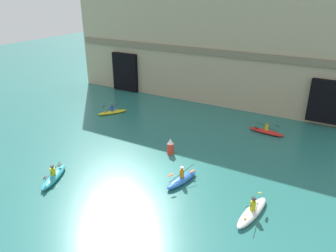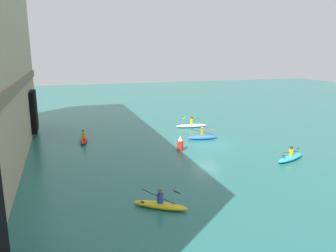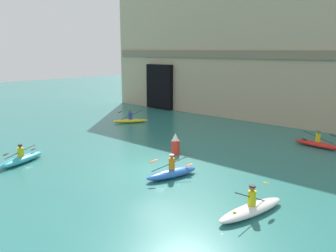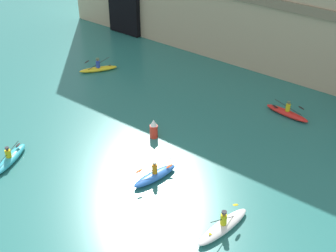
{
  "view_description": "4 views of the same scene",
  "coord_description": "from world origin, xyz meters",
  "px_view_note": "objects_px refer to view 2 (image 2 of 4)",
  "views": [
    {
      "loc": [
        10.04,
        -17.09,
        12.21
      ],
      "look_at": [
        -2.46,
        4.75,
        1.44
      ],
      "focal_mm": 35.0,
      "sensor_mm": 36.0,
      "label": 1
    },
    {
      "loc": [
        -26.31,
        12.31,
        8.25
      ],
      "look_at": [
        -0.84,
        3.92,
        2.14
      ],
      "focal_mm": 35.0,
      "sensor_mm": 36.0,
      "label": 2
    },
    {
      "loc": [
        13.51,
        -13.29,
        6.24
      ],
      "look_at": [
        -2.85,
        4.03,
        1.36
      ],
      "focal_mm": 40.0,
      "sensor_mm": 36.0,
      "label": 3
    },
    {
      "loc": [
        14.57,
        -16.12,
        16.79
      ],
      "look_at": [
        0.11,
        2.72,
        1.47
      ],
      "focal_mm": 50.0,
      "sensor_mm": 36.0,
      "label": 4
    }
  ],
  "objects_px": {
    "kayak_yellow": "(160,204)",
    "marker_buoy": "(180,144)",
    "kayak_blue": "(202,137)",
    "kayak_cyan": "(291,157)",
    "kayak_white": "(192,125)",
    "kayak_red": "(84,139)"
  },
  "relations": [
    {
      "from": "kayak_white",
      "to": "kayak_red",
      "type": "bearing_deg",
      "value": 18.77
    },
    {
      "from": "kayak_white",
      "to": "marker_buoy",
      "type": "bearing_deg",
      "value": 69.67
    },
    {
      "from": "kayak_blue",
      "to": "marker_buoy",
      "type": "xyz_separation_m",
      "value": [
        -2.7,
        3.24,
        0.35
      ]
    },
    {
      "from": "kayak_yellow",
      "to": "marker_buoy",
      "type": "xyz_separation_m",
      "value": [
        9.57,
        -4.69,
        0.38
      ]
    },
    {
      "from": "kayak_white",
      "to": "kayak_cyan",
      "type": "bearing_deg",
      "value": 111.34
    },
    {
      "from": "kayak_yellow",
      "to": "kayak_blue",
      "type": "relative_size",
      "value": 0.96
    },
    {
      "from": "kayak_white",
      "to": "kayak_red",
      "type": "distance_m",
      "value": 12.06
    },
    {
      "from": "kayak_white",
      "to": "kayak_red",
      "type": "relative_size",
      "value": 1.09
    },
    {
      "from": "kayak_white",
      "to": "kayak_cyan",
      "type": "distance_m",
      "value": 13.24
    },
    {
      "from": "kayak_blue",
      "to": "kayak_red",
      "type": "bearing_deg",
      "value": 176.53
    },
    {
      "from": "marker_buoy",
      "to": "kayak_cyan",
      "type": "bearing_deg",
      "value": -124.98
    },
    {
      "from": "kayak_blue",
      "to": "kayak_cyan",
      "type": "height_order",
      "value": "kayak_blue"
    },
    {
      "from": "kayak_white",
      "to": "kayak_blue",
      "type": "height_order",
      "value": "kayak_blue"
    },
    {
      "from": "kayak_white",
      "to": "marker_buoy",
      "type": "relative_size",
      "value": 2.73
    },
    {
      "from": "kayak_red",
      "to": "kayak_white",
      "type": "bearing_deg",
      "value": -72.64
    },
    {
      "from": "kayak_blue",
      "to": "kayak_red",
      "type": "height_order",
      "value": "kayak_blue"
    },
    {
      "from": "kayak_yellow",
      "to": "kayak_cyan",
      "type": "xyz_separation_m",
      "value": [
        4.49,
        -11.95,
        0.01
      ]
    },
    {
      "from": "kayak_yellow",
      "to": "kayak_blue",
      "type": "bearing_deg",
      "value": -88.24
    },
    {
      "from": "kayak_yellow",
      "to": "marker_buoy",
      "type": "height_order",
      "value": "marker_buoy"
    },
    {
      "from": "kayak_red",
      "to": "kayak_cyan",
      "type": "bearing_deg",
      "value": -118.9
    },
    {
      "from": "kayak_white",
      "to": "kayak_yellow",
      "type": "xyz_separation_m",
      "value": [
        -17.38,
        8.93,
        -0.0
      ]
    },
    {
      "from": "kayak_white",
      "to": "kayak_yellow",
      "type": "bearing_deg",
      "value": 70.96
    }
  ]
}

